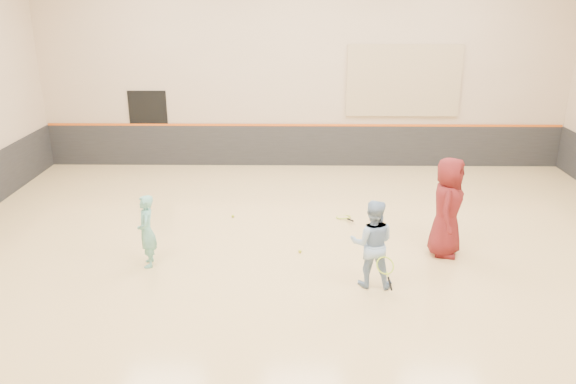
{
  "coord_description": "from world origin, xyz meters",
  "views": [
    {
      "loc": [
        -0.24,
        -9.97,
        4.87
      ],
      "look_at": [
        -0.38,
        0.4,
        1.15
      ],
      "focal_mm": 35.0,
      "sensor_mm": 36.0,
      "label": 1
    }
  ],
  "objects_px": {
    "girl": "(147,231)",
    "instructor": "(372,243)",
    "young_man": "(447,207)",
    "spare_racket": "(343,214)"
  },
  "relations": [
    {
      "from": "instructor",
      "to": "young_man",
      "type": "xyz_separation_m",
      "value": [
        1.59,
        1.27,
        0.19
      ]
    },
    {
      "from": "girl",
      "to": "spare_racket",
      "type": "distance_m",
      "value": 4.57
    },
    {
      "from": "girl",
      "to": "young_man",
      "type": "height_order",
      "value": "young_man"
    },
    {
      "from": "girl",
      "to": "instructor",
      "type": "relative_size",
      "value": 0.88
    },
    {
      "from": "girl",
      "to": "young_man",
      "type": "bearing_deg",
      "value": 83.68
    },
    {
      "from": "instructor",
      "to": "young_man",
      "type": "distance_m",
      "value": 2.04
    },
    {
      "from": "girl",
      "to": "instructor",
      "type": "height_order",
      "value": "instructor"
    },
    {
      "from": "instructor",
      "to": "young_man",
      "type": "relative_size",
      "value": 0.81
    },
    {
      "from": "girl",
      "to": "spare_racket",
      "type": "bearing_deg",
      "value": 109.78
    },
    {
      "from": "girl",
      "to": "young_man",
      "type": "relative_size",
      "value": 0.71
    }
  ]
}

